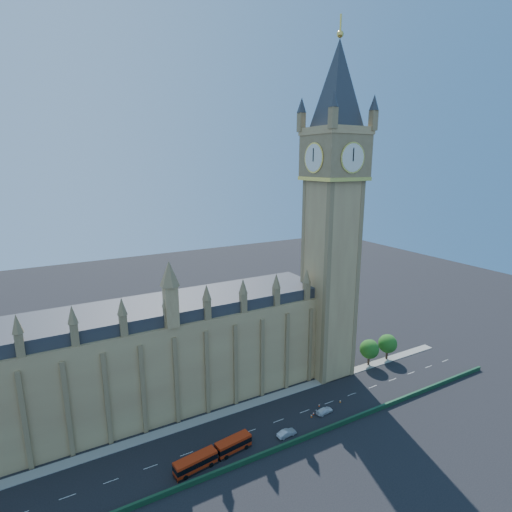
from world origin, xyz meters
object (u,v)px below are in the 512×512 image
car_white (324,411)px  car_silver (287,433)px  car_grey (235,447)px  red_bus (214,454)px

car_white → car_silver: bearing=96.7°
car_grey → car_white: size_ratio=0.78×
car_grey → car_silver: 12.74m
red_bus → car_grey: bearing=0.2°
car_grey → car_silver: bearing=-91.1°
car_silver → car_grey: bearing=79.0°
red_bus → car_white: size_ratio=3.82×
car_grey → car_white: car_white is taller
red_bus → car_grey: (5.46, 0.71, -1.00)m
car_silver → car_white: (13.38, 2.71, -0.09)m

